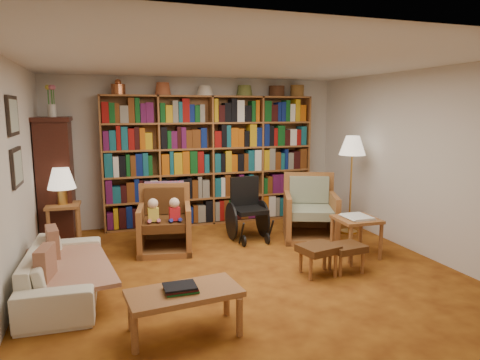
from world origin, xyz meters
name	(u,v)px	position (x,y,z in m)	size (l,w,h in m)	color
floor	(243,270)	(0.00, 0.00, 0.00)	(5.00, 5.00, 0.00)	#A05C18
ceiling	(244,62)	(0.00, 0.00, 2.50)	(5.00, 5.00, 0.00)	silver
wall_back	(198,151)	(0.00, 2.50, 1.25)	(5.00, 5.00, 0.00)	silver
wall_front	(367,221)	(0.00, -2.50, 1.25)	(5.00, 5.00, 0.00)	silver
wall_left	(10,181)	(-2.50, 0.00, 1.25)	(5.00, 5.00, 0.00)	silver
wall_right	(416,162)	(2.50, 0.00, 1.25)	(5.00, 5.00, 0.00)	silver
bookshelf	(212,156)	(0.20, 2.33, 1.17)	(3.60, 0.30, 2.42)	#9D6331
curio_cabinet	(57,179)	(-2.25, 2.00, 0.95)	(0.50, 0.95, 2.40)	#3B1610
framed_pictures	(15,142)	(-2.48, 0.30, 1.62)	(0.03, 0.52, 0.97)	black
sofa	(64,271)	(-2.05, -0.06, 0.26)	(0.69, 1.77, 0.52)	beige
sofa_throw	(69,266)	(-2.00, -0.06, 0.30)	(0.82, 1.52, 0.04)	#C7B091
cushion_left	(53,245)	(-2.18, 0.29, 0.45)	(0.12, 0.37, 0.37)	maroon
cushion_right	(46,266)	(-2.18, -0.41, 0.45)	(0.11, 0.36, 0.36)	maroon
side_table_lamp	(64,216)	(-2.15, 1.54, 0.49)	(0.46, 0.46, 0.66)	#9D6331
table_lamp	(61,179)	(-2.15, 1.54, 1.01)	(0.38, 0.38, 0.52)	gold
armchair_leather	(164,223)	(-0.81, 1.13, 0.38)	(0.85, 0.88, 0.93)	#9D6331
armchair_sage	(307,214)	(1.38, 1.01, 0.37)	(1.07, 1.07, 0.98)	#9D6331
wheelchair	(247,211)	(0.48, 1.25, 0.43)	(0.54, 0.75, 0.94)	black
floor_lamp	(352,149)	(2.15, 1.03, 1.35)	(0.41, 0.41, 1.56)	gold
side_table_papers	(356,224)	(1.60, 0.01, 0.45)	(0.55, 0.55, 0.56)	#9D6331
footstool_a	(318,251)	(0.80, -0.43, 0.30)	(0.50, 0.46, 0.37)	#4D2E14
footstool_b	(346,249)	(1.18, -0.44, 0.28)	(0.44, 0.39, 0.34)	#4D2E14
coffee_table	(184,296)	(-0.98, -1.27, 0.35)	(1.03, 0.60, 0.45)	#9D6331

